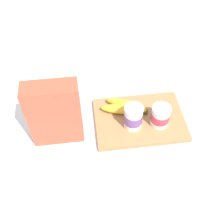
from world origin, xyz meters
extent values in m
plane|color=white|center=(0.00, 0.00, 0.00)|extent=(2.40, 2.40, 0.00)
cube|color=#A37A4C|center=(0.00, 0.00, 0.01)|extent=(0.33, 0.24, 0.02)
cube|color=#D85138|center=(0.30, 0.03, 0.12)|extent=(0.17, 0.07, 0.25)
cylinder|color=white|center=(-0.07, 0.03, 0.06)|extent=(0.07, 0.07, 0.08)
cylinder|color=#DB384C|center=(-0.07, 0.03, 0.06)|extent=(0.07, 0.07, 0.04)
cylinder|color=silver|center=(-0.07, 0.03, 0.10)|extent=(0.07, 0.07, 0.00)
cylinder|color=white|center=(0.03, 0.03, 0.06)|extent=(0.06, 0.06, 0.09)
cylinder|color=#7A4C99|center=(0.03, 0.03, 0.06)|extent=(0.07, 0.07, 0.04)
cylinder|color=silver|center=(0.03, 0.03, 0.11)|extent=(0.07, 0.07, 0.00)
ellipsoid|color=yellow|center=(0.04, -0.05, 0.04)|extent=(0.15, 0.10, 0.04)
ellipsoid|color=yellow|center=(0.06, -0.04, 0.04)|extent=(0.17, 0.07, 0.04)
cylinder|color=brown|center=(-0.03, -0.02, 0.03)|extent=(0.01, 0.01, 0.02)
camera|label=1|loc=(0.18, 0.63, 0.82)|focal=44.37mm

